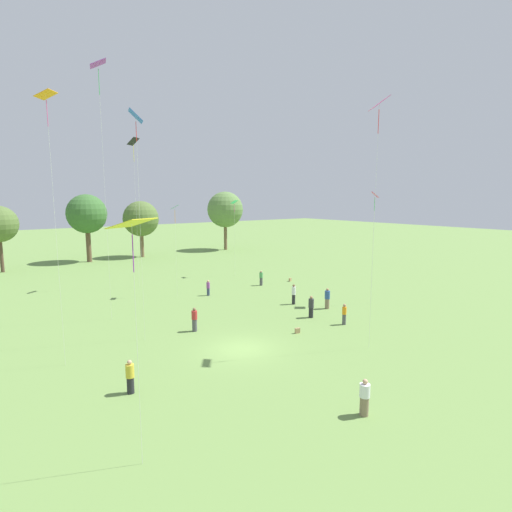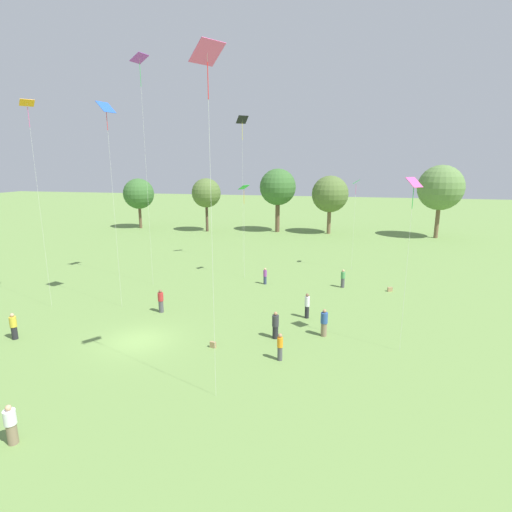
{
  "view_description": "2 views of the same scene",
  "coord_description": "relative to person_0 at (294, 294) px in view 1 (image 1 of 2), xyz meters",
  "views": [
    {
      "loc": [
        -14.16,
        -20.52,
        9.8
      ],
      "look_at": [
        2.79,
        2.27,
        5.64
      ],
      "focal_mm": 28.0,
      "sensor_mm": 36.0,
      "label": 1
    },
    {
      "loc": [
        12.6,
        -21.42,
        11.07
      ],
      "look_at": [
        7.43,
        1.36,
        5.66
      ],
      "focal_mm": 28.0,
      "sensor_mm": 36.0,
      "label": 2
    }
  ],
  "objects": [
    {
      "name": "person_1",
      "position": [
        -18.06,
        -7.81,
        -0.08
      ],
      "size": [
        0.57,
        0.57,
        1.76
      ],
      "rotation": [
        0.0,
        0.0,
        0.47
      ],
      "color": "#232328",
      "rests_on": "ground_plane"
    },
    {
      "name": "kite_3",
      "position": [
        3.3,
        14.79,
        7.94
      ],
      "size": [
        0.72,
        0.81,
        9.49
      ],
      "rotation": [
        0.0,
        0.0,
        3.91
      ],
      "color": "green",
      "rests_on": "ground_plane"
    },
    {
      "name": "kite_2",
      "position": [
        -15.02,
        5.32,
        17.98
      ],
      "size": [
        1.42,
        1.51,
        19.95
      ],
      "rotation": [
        0.0,
        0.0,
        3.65
      ],
      "color": "purple",
      "rests_on": "ground_plane"
    },
    {
      "name": "picnic_bag_1",
      "position": [
        -5.16,
        -6.16,
        -0.76
      ],
      "size": [
        0.4,
        0.24,
        0.39
      ],
      "rotation": [
        0.0,
        0.0,
        2.93
      ],
      "color": "#A58459",
      "rests_on": "ground_plane"
    },
    {
      "name": "tree_2",
      "position": [
        -8.65,
        37.34,
        6.37
      ],
      "size": [
        5.92,
        5.92,
        10.34
      ],
      "color": "brown",
      "rests_on": "ground_plane"
    },
    {
      "name": "picnic_bag_0",
      "position": [
        6.59,
        7.92,
        -0.76
      ],
      "size": [
        0.46,
        0.34,
        0.38
      ],
      "rotation": [
        0.0,
        0.0,
        0.43
      ],
      "color": "#A58459",
      "rests_on": "ground_plane"
    },
    {
      "name": "person_6",
      "position": [
        2.46,
        8.18,
        -0.11
      ],
      "size": [
        0.5,
        0.5,
        1.7
      ],
      "rotation": [
        0.0,
        0.0,
        5.05
      ],
      "color": "#4C4C51",
      "rests_on": "ground_plane"
    },
    {
      "name": "person_5",
      "position": [
        -1.64,
        -3.97,
        -0.05
      ],
      "size": [
        0.62,
        0.62,
        1.82
      ],
      "rotation": [
        0.0,
        0.0,
        2.35
      ],
      "color": "#232328",
      "rests_on": "ground_plane"
    },
    {
      "name": "person_2",
      "position": [
        -10.97,
        -1.29,
        -0.07
      ],
      "size": [
        0.44,
        0.44,
        1.79
      ],
      "rotation": [
        0.0,
        0.0,
        1.63
      ],
      "color": "#4C4C51",
      "rests_on": "ground_plane"
    },
    {
      "name": "kite_0",
      "position": [
        -19.6,
        -13.42,
        7.81
      ],
      "size": [
        1.69,
        1.68,
        9.12
      ],
      "rotation": [
        0.0,
        0.0,
        2.85
      ],
      "color": "yellow",
      "rests_on": "ground_plane"
    },
    {
      "name": "person_0",
      "position": [
        0.0,
        0.0,
        0.0
      ],
      "size": [
        0.5,
        0.5,
        1.89
      ],
      "rotation": [
        0.0,
        0.0,
        4.13
      ],
      "color": "#232328",
      "rests_on": "ground_plane"
    },
    {
      "name": "kite_7",
      "position": [
        -3.33,
        -11.1,
        14.0
      ],
      "size": [
        1.49,
        1.55,
        15.81
      ],
      "rotation": [
        0.0,
        0.0,
        3.33
      ],
      "color": "#E54C99",
      "rests_on": "ground_plane"
    },
    {
      "name": "kite_6",
      "position": [
        -7.19,
        9.56,
        7.61
      ],
      "size": [
        1.1,
        1.14,
        9.12
      ],
      "rotation": [
        0.0,
        0.0,
        3.44
      ],
      "color": "green",
      "rests_on": "ground_plane"
    },
    {
      "name": "kite_8",
      "position": [
        -8.88,
        15.56,
        14.15
      ],
      "size": [
        1.44,
        1.4,
        16.05
      ],
      "rotation": [
        0.0,
        0.0,
        3.02
      ],
      "color": "black",
      "rests_on": "ground_plane"
    },
    {
      "name": "person_3",
      "position": [
        -0.87,
        -6.83,
        -0.12
      ],
      "size": [
        0.46,
        0.46,
        1.65
      ],
      "rotation": [
        0.0,
        0.0,
        0.55
      ],
      "color": "#4C4C51",
      "rests_on": "ground_plane"
    },
    {
      "name": "person_8",
      "position": [
        1.4,
        -2.9,
        -0.04
      ],
      "size": [
        0.57,
        0.57,
        1.85
      ],
      "rotation": [
        0.0,
        0.0,
        0.28
      ],
      "color": "#847056",
      "rests_on": "ground_plane"
    },
    {
      "name": "person_4",
      "position": [
        -4.69,
        7.63,
        -0.16
      ],
      "size": [
        0.46,
        0.46,
        1.58
      ],
      "rotation": [
        0.0,
        0.0,
        0.47
      ],
      "color": "#333D5B",
      "rests_on": "ground_plane"
    },
    {
      "name": "tree_4",
      "position": [
        15.99,
        37.06,
        6.62
      ],
      "size": [
        6.68,
        6.68,
        10.94
      ],
      "color": "brown",
      "rests_on": "ground_plane"
    },
    {
      "name": "tree_3",
      "position": [
        -0.21,
        37.37,
        5.39
      ],
      "size": [
        5.8,
        5.8,
        9.27
      ],
      "color": "brown",
      "rests_on": "ground_plane"
    },
    {
      "name": "kite_1",
      "position": [
        6.03,
        -4.04,
        8.67
      ],
      "size": [
        1.02,
        1.02,
        10.35
      ],
      "rotation": [
        0.0,
        0.0,
        0.02
      ],
      "color": "#E54C99",
      "rests_on": "ground_plane"
    },
    {
      "name": "ground_plane",
      "position": [
        -10.14,
        -6.3,
        -0.95
      ],
      "size": [
        240.0,
        240.0,
        0.0
      ],
      "primitive_type": "plane",
      "color": "#6B8E47"
    },
    {
      "name": "person_7",
      "position": [
        -10.26,
        -16.19,
        -0.11
      ],
      "size": [
        0.66,
        0.66,
        1.73
      ],
      "rotation": [
        0.0,
        0.0,
        0.94
      ],
      "color": "#847056",
      "rests_on": "ground_plane"
    },
    {
      "name": "kite_4",
      "position": [
        -19.98,
        -2.13,
        13.59
      ],
      "size": [
        1.27,
        1.28,
        15.47
      ],
      "rotation": [
        0.0,
        0.0,
        3.2
      ],
      "color": "orange",
      "rests_on": "ground_plane"
    },
    {
      "name": "kite_5",
      "position": [
        -14.61,
        -0.81,
        13.53
      ],
      "size": [
        1.1,
        1.31,
        15.4
      ],
      "rotation": [
        0.0,
        0.0,
        0.52
      ],
      "color": "blue",
      "rests_on": "ground_plane"
    }
  ]
}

